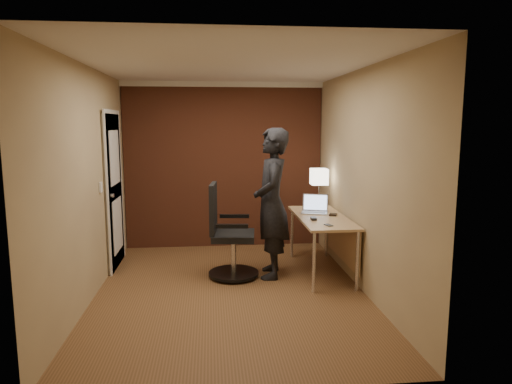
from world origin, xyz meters
TOP-DOWN VIEW (x-y plane):
  - room at (-0.27, 1.54)m, footprint 4.00×4.00m
  - desk at (1.25, 0.54)m, footprint 0.60×1.50m
  - desk_lamp at (1.30, 1.19)m, footprint 0.22×0.22m
  - laptop at (1.15, 0.80)m, footprint 0.39×0.35m
  - mouse at (1.03, 0.33)m, footprint 0.06×0.10m
  - phone at (1.13, 0.02)m, footprint 0.09×0.13m
  - wallet at (1.34, 0.57)m, footprint 0.13×0.14m
  - office_chair at (-0.01, 0.48)m, footprint 0.62×0.67m
  - person at (0.53, 0.47)m, footprint 0.51×0.71m

SIDE VIEW (x-z plane):
  - office_chair at x=-0.01m, z-range -0.07..1.08m
  - desk at x=1.25m, z-range 0.24..0.97m
  - phone at x=1.13m, z-range 0.73..0.74m
  - wallet at x=1.34m, z-range 0.73..0.75m
  - mouse at x=1.03m, z-range 0.73..0.76m
  - laptop at x=1.15m, z-range 0.68..0.91m
  - person at x=0.53m, z-range 0.00..1.84m
  - desk_lamp at x=1.30m, z-range 0.88..1.41m
  - room at x=-0.27m, z-range -0.63..3.37m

